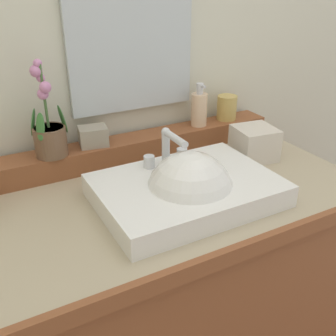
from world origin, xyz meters
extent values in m
cube|color=brown|center=(0.00, 0.00, 0.40)|extent=(1.17, 0.61, 0.79)
cube|color=tan|center=(0.00, 0.00, 0.81)|extent=(1.20, 0.64, 0.04)
cube|color=brown|center=(0.00, -0.32, 0.81)|extent=(1.20, 0.02, 0.04)
cube|color=brown|center=(0.00, 0.25, 0.86)|extent=(1.13, 0.10, 0.07)
cube|color=white|center=(0.05, -0.08, 0.86)|extent=(0.49, 0.35, 0.06)
sphere|color=white|center=(0.05, -0.10, 0.85)|extent=(0.24, 0.24, 0.24)
cylinder|color=silver|center=(0.05, 0.04, 0.94)|extent=(0.02, 0.02, 0.10)
cylinder|color=silver|center=(0.05, -0.01, 0.99)|extent=(0.02, 0.11, 0.02)
sphere|color=silver|center=(0.05, 0.04, 0.99)|extent=(0.03, 0.03, 0.03)
cylinder|color=silver|center=(-0.01, 0.04, 0.91)|extent=(0.03, 0.03, 0.04)
cylinder|color=silver|center=(0.10, 0.04, 0.91)|extent=(0.03, 0.03, 0.04)
cylinder|color=brown|center=(-0.24, 0.24, 0.95)|extent=(0.10, 0.10, 0.09)
cylinder|color=tan|center=(-0.24, 0.24, 0.98)|extent=(0.09, 0.09, 0.01)
cylinder|color=#476B38|center=(-0.24, 0.24, 1.08)|extent=(0.01, 0.01, 0.18)
ellipsoid|color=#387033|center=(-0.28, 0.26, 1.01)|extent=(0.04, 0.04, 0.09)
ellipsoid|color=#387033|center=(-0.19, 0.25, 1.01)|extent=(0.03, 0.03, 0.09)
ellipsoid|color=#387033|center=(-0.27, 0.21, 1.01)|extent=(0.04, 0.04, 0.08)
sphere|color=#C87DB0|center=(-0.24, 0.24, 1.09)|extent=(0.03, 0.03, 0.03)
sphere|color=#C87DB0|center=(-0.24, 0.22, 1.11)|extent=(0.03, 0.03, 0.03)
sphere|color=#C87DB0|center=(-0.24, 0.25, 1.13)|extent=(0.02, 0.02, 0.02)
sphere|color=#C87DB0|center=(-0.25, 0.25, 1.16)|extent=(0.04, 0.04, 0.04)
sphere|color=#C87DB0|center=(-0.24, 0.25, 1.18)|extent=(0.02, 0.02, 0.02)
cylinder|color=beige|center=(0.29, 0.25, 0.96)|extent=(0.06, 0.06, 0.12)
cylinder|color=silver|center=(0.29, 0.25, 1.03)|extent=(0.02, 0.02, 0.02)
cylinder|color=silver|center=(0.29, 0.25, 1.04)|extent=(0.03, 0.03, 0.02)
cylinder|color=silver|center=(0.29, 0.23, 1.05)|extent=(0.01, 0.03, 0.01)
cylinder|color=tan|center=(0.42, 0.26, 0.95)|extent=(0.07, 0.07, 0.09)
cube|color=gray|center=(-0.10, 0.25, 0.93)|extent=(0.10, 0.08, 0.06)
cube|color=beige|center=(0.39, 0.05, 0.88)|extent=(0.15, 0.15, 0.11)
cube|color=silver|center=(0.07, 0.31, 1.30)|extent=(0.43, 0.02, 0.65)
camera|label=1|loc=(-0.45, -0.89, 1.40)|focal=42.34mm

